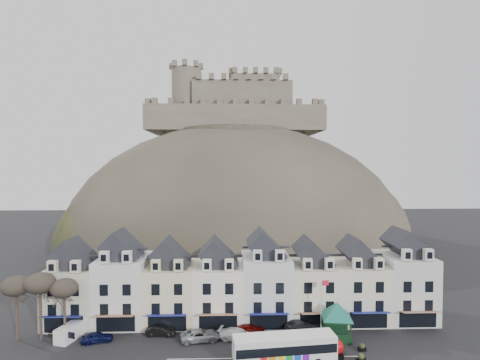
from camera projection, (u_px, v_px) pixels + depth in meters
name	position (u px, v px, depth m)	size (l,w,h in m)	color
townhouse_terrace	(243.00, 283.00, 53.98)	(54.40, 9.35, 11.80)	beige
castle_hill	(240.00, 243.00, 107.14)	(100.00, 76.00, 68.00)	#342F28
castle	(236.00, 106.00, 112.48)	(50.20, 22.20, 22.00)	brown
tree_left_far	(16.00, 287.00, 47.52)	(3.61, 3.61, 8.24)	#362A22
tree_left_mid	(40.00, 284.00, 47.60)	(3.78, 3.78, 8.64)	#362A22
tree_left_near	(64.00, 289.00, 47.72)	(3.43, 3.43, 7.84)	#362A22
bus	(284.00, 348.00, 42.00)	(11.78, 3.90, 3.26)	#262628
bus_shelter	(337.00, 310.00, 47.97)	(7.39, 7.39, 4.74)	black
red_buoy	(336.00, 348.00, 43.43)	(1.68, 1.68, 2.08)	black
flagpole	(322.00, 304.00, 48.40)	(1.09, 0.29, 7.65)	silver
white_van	(70.00, 332.00, 47.97)	(2.87, 4.42, 1.87)	white
planter_west	(362.00, 347.00, 44.89)	(0.97, 0.64, 0.92)	black
planter_east	(361.00, 358.00, 42.33)	(1.14, 0.79, 1.03)	black
car_navy	(97.00, 337.00, 47.10)	(1.54, 3.83, 1.30)	#0B0F39
car_black	(160.00, 331.00, 48.93)	(1.32, 3.79, 1.25)	black
car_silver	(200.00, 335.00, 47.52)	(2.32, 4.96, 1.40)	#93969A
car_white	(238.00, 335.00, 47.68)	(2.00, 4.92, 1.43)	white
car_maroon	(250.00, 329.00, 49.44)	(1.54, 3.82, 1.30)	#5F0905
car_charcoal	(302.00, 326.00, 50.20)	(1.65, 4.74, 1.56)	black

